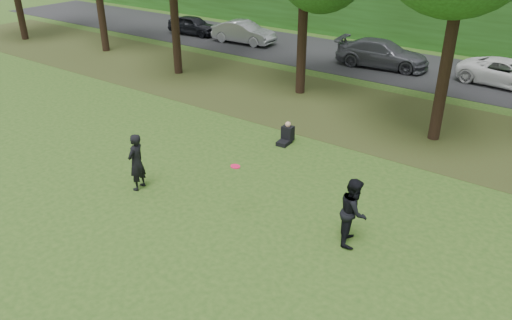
# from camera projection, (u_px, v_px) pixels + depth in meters

# --- Properties ---
(ground) EXTENTS (120.00, 120.00, 0.00)m
(ground) POSITION_uv_depth(u_px,v_px,m) (111.00, 263.00, 12.44)
(ground) COLOR #274B17
(ground) RESTS_ON ground
(leaf_litter) EXTENTS (60.00, 7.00, 0.01)m
(leaf_litter) POSITION_uv_depth(u_px,v_px,m) (348.00, 111.00, 21.84)
(leaf_litter) COLOR #3C2A15
(leaf_litter) RESTS_ON ground
(street) EXTENTS (70.00, 7.00, 0.02)m
(street) POSITION_uv_depth(u_px,v_px,m) (413.00, 69.00, 27.62)
(street) COLOR black
(street) RESTS_ON ground
(far_hedge) EXTENTS (70.00, 3.00, 5.00)m
(far_hedge) POSITION_uv_depth(u_px,v_px,m) (454.00, 7.00, 30.84)
(far_hedge) COLOR #204413
(far_hedge) RESTS_ON ground
(player_left) EXTENTS (0.58, 0.75, 1.85)m
(player_left) POSITION_uv_depth(u_px,v_px,m) (136.00, 162.00, 15.37)
(player_left) COLOR black
(player_left) RESTS_ON ground
(player_right) EXTENTS (0.99, 1.10, 1.87)m
(player_right) POSITION_uv_depth(u_px,v_px,m) (354.00, 211.00, 12.85)
(player_right) COLOR black
(player_right) RESTS_ON ground
(parked_cars) EXTENTS (33.39, 3.11, 1.51)m
(parked_cars) POSITION_uv_depth(u_px,v_px,m) (405.00, 58.00, 26.95)
(parked_cars) COLOR black
(parked_cars) RESTS_ON street
(frisbee) EXTENTS (0.38, 0.38, 0.06)m
(frisbee) POSITION_uv_depth(u_px,v_px,m) (235.00, 166.00, 13.45)
(frisbee) COLOR #FF1550
(frisbee) RESTS_ON ground
(seated_person) EXTENTS (0.46, 0.76, 0.83)m
(seated_person) POSITION_uv_depth(u_px,v_px,m) (287.00, 135.00, 18.73)
(seated_person) COLOR black
(seated_person) RESTS_ON ground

